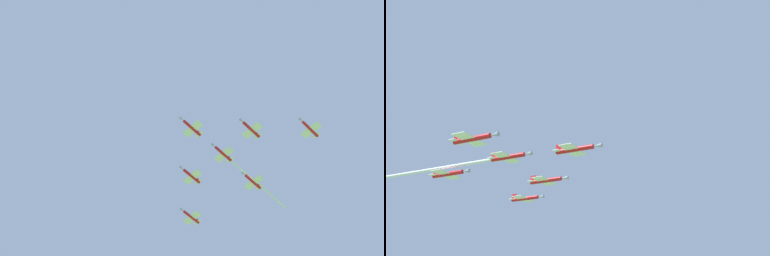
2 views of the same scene
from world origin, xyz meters
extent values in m
cylinder|color=red|center=(12.85, -10.67, 212.00)|extent=(7.57, 9.23, 1.30)
cone|color=#9EA3AD|center=(16.85, -15.83, 212.00)|extent=(2.43, 2.63, 1.24)
cube|color=white|center=(12.49, -10.20, 211.94)|extent=(9.82, 8.81, 0.21)
cube|color=white|center=(9.99, -6.98, 212.00)|extent=(4.20, 3.78, 0.21)
cube|color=red|center=(10.05, -7.06, 213.06)|extent=(1.31, 1.62, 2.13)
cylinder|color=red|center=(16.20, 15.80, 210.91)|extent=(7.57, 9.23, 1.30)
cone|color=#9EA3AD|center=(20.19, 10.65, 210.91)|extent=(2.43, 2.63, 1.24)
cube|color=white|center=(15.83, 16.27, 210.85)|extent=(9.82, 8.81, 0.21)
cube|color=white|center=(13.33, 19.50, 210.91)|extent=(4.20, 3.78, 0.21)
cube|color=red|center=(13.39, 19.42, 211.98)|extent=(1.31, 1.62, 2.13)
cylinder|color=red|center=(-13.62, -7.33, 211.39)|extent=(7.57, 9.23, 1.30)
cone|color=#9EA3AD|center=(-9.62, -12.48, 211.39)|extent=(2.43, 2.63, 1.24)
cube|color=white|center=(-13.99, -6.86, 211.33)|extent=(9.82, 8.81, 0.21)
cube|color=white|center=(-16.49, -3.64, 211.39)|extent=(4.20, 3.78, 0.21)
cube|color=red|center=(-16.43, -3.71, 212.46)|extent=(1.31, 1.62, 2.13)
cylinder|color=red|center=(0.13, 5.73, 212.93)|extent=(7.57, 9.23, 1.30)
cone|color=#9EA3AD|center=(4.13, 0.57, 212.93)|extent=(2.43, 2.63, 1.24)
cube|color=white|center=(-0.23, 6.20, 212.87)|extent=(9.82, 8.81, 0.21)
cube|color=white|center=(-2.73, 9.42, 212.93)|extent=(4.20, 3.78, 0.21)
cube|color=red|center=(-2.68, 9.34, 214.00)|extent=(1.31, 1.62, 2.13)
cylinder|color=white|center=(-15.56, 25.95, 212.93)|extent=(25.56, 32.58, 0.91)
cylinder|color=red|center=(19.54, 42.28, 211.60)|extent=(7.57, 9.23, 1.30)
cone|color=#9EA3AD|center=(23.53, 37.13, 211.60)|extent=(2.43, 2.63, 1.24)
cube|color=white|center=(19.17, 42.75, 211.54)|extent=(9.82, 8.81, 0.21)
cube|color=white|center=(16.67, 45.97, 211.60)|extent=(4.20, 3.78, 0.21)
cube|color=red|center=(16.73, 45.90, 212.67)|extent=(1.31, 1.62, 2.13)
cylinder|color=red|center=(-40.10, -3.99, 212.63)|extent=(7.57, 9.23, 1.30)
cone|color=#9EA3AD|center=(-36.10, -9.14, 212.63)|extent=(2.43, 2.63, 1.24)
cube|color=white|center=(-40.46, -3.52, 212.57)|extent=(9.82, 8.81, 0.21)
cube|color=white|center=(-42.96, -0.30, 212.63)|extent=(4.20, 3.78, 0.21)
cube|color=red|center=(-42.91, -0.37, 213.70)|extent=(1.31, 1.62, 2.13)
cylinder|color=red|center=(-12.59, 22.13, 210.71)|extent=(7.57, 9.23, 1.30)
cone|color=#9EA3AD|center=(-8.60, 16.97, 210.71)|extent=(2.43, 2.63, 1.24)
cube|color=white|center=(-12.96, 22.60, 210.65)|extent=(9.82, 8.81, 0.21)
cube|color=white|center=(-15.46, 25.82, 210.71)|extent=(4.20, 3.78, 0.21)
cube|color=red|center=(-15.40, 25.74, 211.77)|extent=(1.31, 1.62, 2.13)
camera|label=1|loc=(141.51, -27.75, 3.84)|focal=50.91mm
camera|label=2|loc=(-40.33, -116.23, 168.71)|focal=44.88mm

